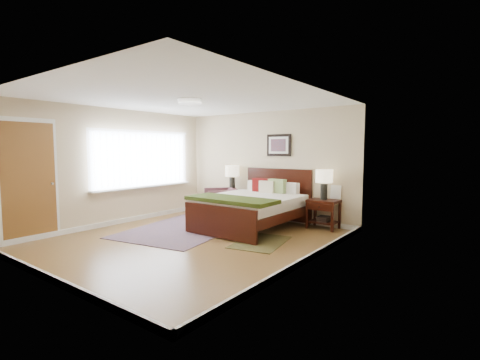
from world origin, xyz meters
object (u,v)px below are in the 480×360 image
at_px(rug_persian, 184,229).
at_px(lamp_right, 324,179).
at_px(bed, 253,202).
at_px(lamp_left, 232,173).
at_px(armchair, 221,203).
at_px(nightstand_left, 232,196).
at_px(nightstand_right, 323,211).

bearing_deg(rug_persian, lamp_right, 27.33).
xyz_separation_m(bed, lamp_left, (-1.19, 0.84, 0.51)).
height_order(lamp_right, armchair, lamp_right).
height_order(bed, lamp_right, lamp_right).
bearing_deg(bed, lamp_left, 144.78).
xyz_separation_m(lamp_left, lamp_right, (2.38, 0.00, -0.02)).
distance_m(nightstand_left, nightstand_right, 2.38).
distance_m(nightstand_right, rug_persian, 2.88).
distance_m(lamp_left, rug_persian, 2.04).
relative_size(bed, nightstand_right, 3.60).
relative_size(lamp_left, lamp_right, 1.00).
relative_size(nightstand_left, lamp_left, 1.01).
bearing_deg(lamp_left, armchair, -105.38).
height_order(bed, rug_persian, bed).
height_order(nightstand_right, lamp_right, lamp_right).
bearing_deg(lamp_left, bed, -35.22).
bearing_deg(lamp_right, nightstand_right, -90.00).
bearing_deg(nightstand_right, armchair, -172.99).
bearing_deg(nightstand_left, rug_persian, -86.16).
bearing_deg(armchair, nightstand_left, 114.58).
xyz_separation_m(bed, rug_persian, (-1.07, -0.92, -0.53)).
xyz_separation_m(nightstand_left, armchair, (-0.09, -0.30, -0.14)).
bearing_deg(lamp_right, armchair, -172.67).
bearing_deg(lamp_left, lamp_right, 0.00).
distance_m(nightstand_right, lamp_right, 0.66).
distance_m(nightstand_right, armchair, 2.49).
bearing_deg(rug_persian, armchair, 87.61).
height_order(nightstand_right, armchair, armchair).
distance_m(nightstand_left, armchair, 0.34).
xyz_separation_m(lamp_right, rug_persian, (-2.26, -1.75, -1.02)).
bearing_deg(bed, rug_persian, -139.42).
distance_m(bed, nightstand_right, 1.46).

